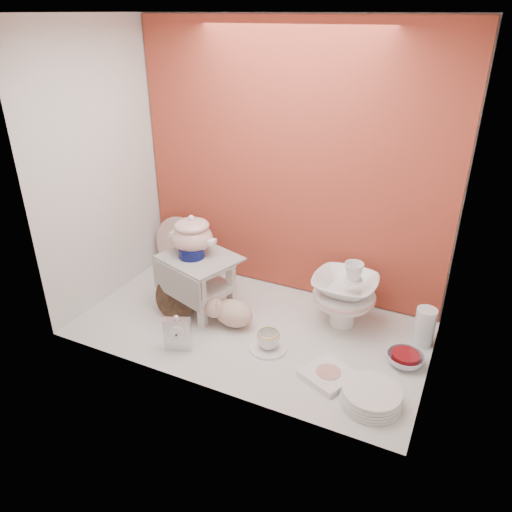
{
  "coord_description": "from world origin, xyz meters",
  "views": [
    {
      "loc": [
        0.96,
        -1.93,
        1.51
      ],
      "look_at": [
        0.02,
        0.02,
        0.42
      ],
      "focal_mm": 34.36,
      "sensor_mm": 36.0,
      "label": 1
    }
  ],
  "objects": [
    {
      "name": "mantel_clock",
      "position": [
        -0.24,
        -0.32,
        0.1
      ],
      "size": [
        0.14,
        0.1,
        0.19
      ],
      "primitive_type": "cube",
      "rotation": [
        0.0,
        0.0,
        0.42
      ],
      "color": "silver",
      "rests_on": "ground"
    },
    {
      "name": "blue_white_vase",
      "position": [
        -0.52,
        0.26,
        0.12
      ],
      "size": [
        0.25,
        0.25,
        0.24
      ],
      "primitive_type": "imported",
      "rotation": [
        0.0,
        0.0,
        0.11
      ],
      "color": "silver",
      "rests_on": "ground"
    },
    {
      "name": "soup_tureen",
      "position": [
        -0.39,
        0.08,
        0.44
      ],
      "size": [
        0.31,
        0.31,
        0.22
      ],
      "primitive_type": null,
      "rotation": [
        0.0,
        0.0,
        -0.23
      ],
      "color": "white",
      "rests_on": "step_stool"
    },
    {
      "name": "crystal_bowl",
      "position": [
        0.79,
        0.05,
        0.03
      ],
      "size": [
        0.22,
        0.22,
        0.05
      ],
      "primitive_type": "imported",
      "rotation": [
        0.0,
        0.0,
        -0.31
      ],
      "color": "silver",
      "rests_on": "ground"
    },
    {
      "name": "plush_pig",
      "position": [
        -0.09,
        -0.02,
        0.08
      ],
      "size": [
        0.29,
        0.21,
        0.16
      ],
      "primitive_type": "ellipsoid",
      "rotation": [
        0.0,
        0.0,
        0.1
      ],
      "color": "#CBA38F",
      "rests_on": "ground"
    },
    {
      "name": "porcelain_tower",
      "position": [
        0.42,
        0.24,
        0.19
      ],
      "size": [
        0.4,
        0.4,
        0.38
      ],
      "primitive_type": null,
      "rotation": [
        0.0,
        0.0,
        -0.24
      ],
      "color": "white",
      "rests_on": "ground"
    },
    {
      "name": "dinner_plate_stack",
      "position": [
        0.71,
        -0.28,
        0.04
      ],
      "size": [
        0.28,
        0.28,
        0.07
      ],
      "primitive_type": "cylinder",
      "rotation": [
        0.0,
        0.0,
        -0.07
      ],
      "color": "white",
      "rests_on": "ground"
    },
    {
      "name": "step_stool",
      "position": [
        -0.33,
        0.05,
        0.16
      ],
      "size": [
        0.47,
        0.44,
        0.33
      ],
      "primitive_type": null,
      "rotation": [
        0.0,
        0.0,
        -0.32
      ],
      "color": "silver",
      "rests_on": "ground"
    },
    {
      "name": "ground",
      "position": [
        0.0,
        0.0,
        0.0
      ],
      "size": [
        1.8,
        1.8,
        0.0
      ],
      "primitive_type": "plane",
      "color": "silver",
      "rests_on": "ground"
    },
    {
      "name": "lattice_dish",
      "position": [
        0.49,
        -0.2,
        0.01
      ],
      "size": [
        0.27,
        0.27,
        0.03
      ],
      "primitive_type": "cube",
      "rotation": [
        0.0,
        0.0,
        -0.42
      ],
      "color": "white",
      "rests_on": "ground"
    },
    {
      "name": "gold_rim_teacup",
      "position": [
        0.16,
        -0.13,
        0.06
      ],
      "size": [
        0.12,
        0.12,
        0.09
      ],
      "primitive_type": "imported",
      "rotation": [
        0.0,
        0.0,
        0.1
      ],
      "color": "white",
      "rests_on": "teacup_saucer"
    },
    {
      "name": "floral_platter",
      "position": [
        -0.69,
        0.37,
        0.18
      ],
      "size": [
        0.37,
        0.12,
        0.36
      ],
      "primitive_type": null,
      "rotation": [
        0.0,
        0.0,
        -0.13
      ],
      "color": "white",
      "rests_on": "ground"
    },
    {
      "name": "cobalt_bowl",
      "position": [
        -0.37,
        0.03,
        0.35
      ],
      "size": [
        0.14,
        0.14,
        0.05
      ],
      "primitive_type": "cylinder",
      "rotation": [
        0.0,
        0.0,
        0.01
      ],
      "color": "#090F48",
      "rests_on": "step_stool"
    },
    {
      "name": "niche_shell",
      "position": [
        0.0,
        0.18,
        0.93
      ],
      "size": [
        1.86,
        1.03,
        1.53
      ],
      "color": "#A53529",
      "rests_on": "ground"
    },
    {
      "name": "teacup_saucer",
      "position": [
        0.16,
        -0.13,
        0.01
      ],
      "size": [
        0.24,
        0.24,
        0.01
      ],
      "primitive_type": "cylinder",
      "rotation": [
        0.0,
        0.0,
        0.35
      ],
      "color": "white",
      "rests_on": "ground"
    },
    {
      "name": "clear_glass_vase",
      "position": [
        0.84,
        0.25,
        0.1
      ],
      "size": [
        0.13,
        0.13,
        0.2
      ],
      "primitive_type": "cylinder",
      "rotation": [
        0.0,
        0.0,
        0.33
      ],
      "color": "silver",
      "rests_on": "ground"
    },
    {
      "name": "lacquer_tray",
      "position": [
        -0.41,
        -0.07,
        0.12
      ],
      "size": [
        0.26,
        0.13,
        0.24
      ],
      "primitive_type": null,
      "rotation": [
        0.0,
        0.0,
        0.09
      ],
      "color": "black",
      "rests_on": "ground"
    }
  ]
}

